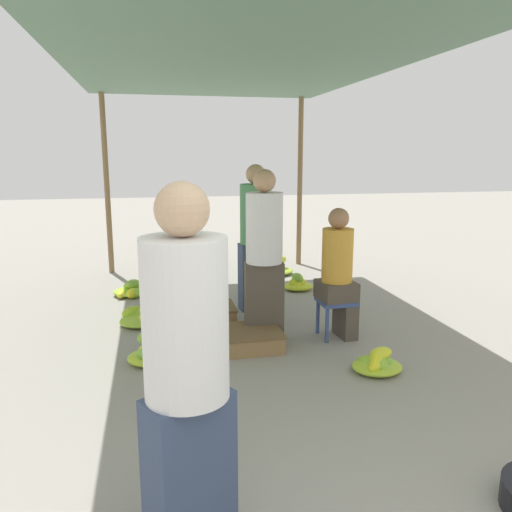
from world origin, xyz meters
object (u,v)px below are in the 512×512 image
(vendor_seated, at_px, (339,272))
(shopper_walking_far, at_px, (256,236))
(crate_near, at_px, (252,338))
(crate_mid, at_px, (213,315))
(banana_pile_left_1, at_px, (155,350))
(shopper_walking_mid, at_px, (264,253))
(banana_pile_left_2, at_px, (133,290))
(banana_pile_left_0, at_px, (142,317))
(stool, at_px, (336,306))
(banana_pile_right_1, at_px, (298,284))
(vendor_foreground, at_px, (187,375))
(banana_pile_right_0, at_px, (377,363))
(banana_pile_right_2, at_px, (273,268))

(vendor_seated, relative_size, shopper_walking_far, 0.77)
(crate_near, bearing_deg, crate_mid, 112.97)
(banana_pile_left_1, bearing_deg, crate_near, 9.43)
(banana_pile_left_1, xyz_separation_m, shopper_walking_far, (1.18, 1.31, 0.77))
(crate_near, bearing_deg, shopper_walking_far, 76.69)
(shopper_walking_far, bearing_deg, vendor_seated, -60.45)
(shopper_walking_mid, relative_size, shopper_walking_far, 0.99)
(banana_pile_left_2, bearing_deg, vendor_seated, -43.49)
(banana_pile_left_2, distance_m, shopper_walking_mid, 2.39)
(shopper_walking_mid, bearing_deg, banana_pile_left_0, 149.77)
(stool, xyz_separation_m, banana_pile_left_0, (-1.89, 0.79, -0.24))
(banana_pile_left_1, distance_m, banana_pile_right_1, 2.76)
(banana_pile_left_1, height_order, banana_pile_left_2, banana_pile_left_1)
(vendor_seated, xyz_separation_m, banana_pile_left_0, (-1.91, 0.80, -0.60))
(vendor_seated, relative_size, shopper_walking_mid, 0.78)
(shopper_walking_mid, bearing_deg, vendor_foreground, -109.68)
(banana_pile_right_0, height_order, banana_pile_right_1, banana_pile_right_1)
(banana_pile_left_2, bearing_deg, banana_pile_right_2, 20.53)
(banana_pile_left_0, bearing_deg, vendor_seated, -22.65)
(vendor_foreground, distance_m, vendor_seated, 2.98)
(banana_pile_right_2, bearing_deg, banana_pile_left_2, -159.47)
(banana_pile_left_2, height_order, crate_near, banana_pile_left_2)
(crate_near, bearing_deg, banana_pile_left_0, 139.20)
(shopper_walking_mid, bearing_deg, banana_pile_right_1, 62.81)
(vendor_foreground, xyz_separation_m, shopper_walking_mid, (0.92, 2.58, -0.02))
(banana_pile_right_2, distance_m, crate_mid, 2.42)
(stool, relative_size, banana_pile_left_1, 0.74)
(vendor_foreground, relative_size, banana_pile_right_2, 2.99)
(banana_pile_right_2, bearing_deg, crate_near, -107.75)
(banana_pile_right_2, height_order, crate_near, banana_pile_right_2)
(shopper_walking_far, bearing_deg, banana_pile_right_2, 69.23)
(vendor_foreground, distance_m, banana_pile_right_2, 5.50)
(crate_mid, xyz_separation_m, shopper_walking_far, (0.56, 0.48, 0.76))
(banana_pile_left_2, relative_size, crate_mid, 1.16)
(banana_pile_left_0, distance_m, banana_pile_right_2, 2.71)
(banana_pile_right_1, bearing_deg, crate_mid, -137.97)
(banana_pile_left_0, height_order, banana_pile_left_2, banana_pile_left_0)
(banana_pile_right_0, height_order, banana_pile_right_2, banana_pile_right_2)
(vendor_foreground, relative_size, crate_mid, 3.65)
(banana_pile_left_0, distance_m, banana_pile_right_1, 2.24)
(stool, xyz_separation_m, shopper_walking_mid, (-0.70, 0.10, 0.54))
(vendor_foreground, xyz_separation_m, banana_pile_left_2, (-0.39, 4.41, -0.81))
(vendor_foreground, bearing_deg, banana_pile_left_0, 94.57)
(vendor_seated, height_order, banana_pile_left_2, vendor_seated)
(banana_pile_right_0, bearing_deg, shopper_walking_mid, 128.47)
(banana_pile_right_1, bearing_deg, stool, -94.64)
(vendor_seated, bearing_deg, banana_pile_left_2, 136.51)
(banana_pile_right_1, bearing_deg, crate_near, -118.49)
(crate_mid, bearing_deg, stool, -27.08)
(banana_pile_right_2, bearing_deg, shopper_walking_far, -110.77)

